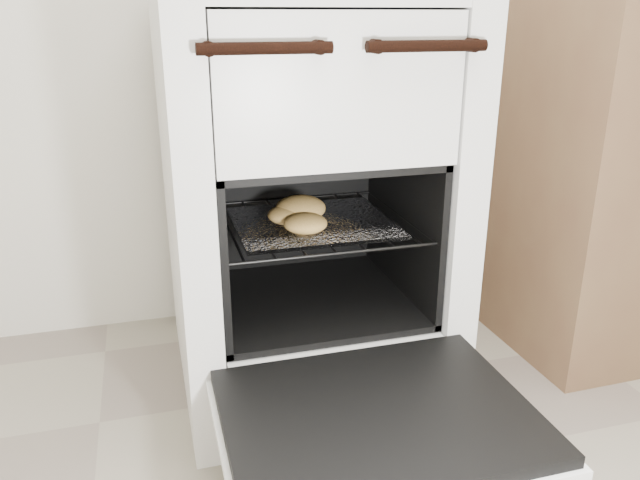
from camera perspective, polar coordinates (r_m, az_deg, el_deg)
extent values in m
cube|color=silver|center=(1.56, -1.73, 4.30)|extent=(0.65, 0.69, 0.99)
cylinder|color=black|center=(1.12, -4.98, 17.07)|extent=(0.24, 0.02, 0.02)
cylinder|color=black|center=(1.21, 9.80, 17.08)|extent=(0.24, 0.02, 0.02)
cube|color=black|center=(1.19, 5.28, -15.64)|extent=(0.56, 0.43, 0.03)
cube|color=silver|center=(1.20, 5.25, -16.39)|extent=(0.58, 0.45, 0.02)
cylinder|color=black|center=(1.46, -9.72, 0.80)|extent=(0.01, 0.45, 0.01)
cylinder|color=black|center=(1.57, 7.30, 2.31)|extent=(0.01, 0.45, 0.01)
cylinder|color=black|center=(1.30, 1.55, -1.26)|extent=(0.46, 0.01, 0.01)
cylinder|color=black|center=(1.70, -2.78, 3.80)|extent=(0.46, 0.01, 0.01)
cylinder|color=black|center=(1.46, -8.26, 0.94)|extent=(0.01, 0.43, 0.01)
cylinder|color=black|center=(1.47, -5.77, 1.16)|extent=(0.01, 0.43, 0.01)
cylinder|color=black|center=(1.48, -3.31, 1.39)|extent=(0.01, 0.43, 0.01)
cylinder|color=black|center=(1.50, -0.90, 1.60)|extent=(0.01, 0.43, 0.01)
cylinder|color=black|center=(1.51, 1.46, 1.81)|extent=(0.01, 0.43, 0.01)
cylinder|color=black|center=(1.53, 3.77, 2.01)|extent=(0.01, 0.43, 0.01)
cylinder|color=black|center=(1.56, 6.02, 2.21)|extent=(0.01, 0.43, 0.01)
cube|color=silver|center=(1.48, -0.68, 1.59)|extent=(0.37, 0.32, 0.01)
ellipsoid|color=tan|center=(1.47, -1.80, 2.93)|extent=(0.14, 0.14, 0.06)
ellipsoid|color=tan|center=(1.45, -2.83, 2.34)|extent=(0.12, 0.12, 0.04)
ellipsoid|color=tan|center=(1.39, -1.35, 1.54)|extent=(0.13, 0.13, 0.04)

